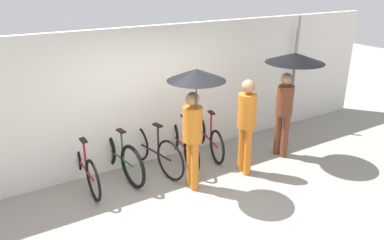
# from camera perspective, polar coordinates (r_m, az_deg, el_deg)

# --- Properties ---
(ground_plane) EXTENTS (30.00, 30.00, 0.00)m
(ground_plane) POSITION_cam_1_polar(r_m,az_deg,el_deg) (5.84, 1.57, -14.26)
(ground_plane) COLOR gray
(back_wall) EXTENTS (11.68, 0.12, 2.56)m
(back_wall) POSITION_cam_1_polar(r_m,az_deg,el_deg) (6.94, -7.77, 3.39)
(back_wall) COLOR silver
(back_wall) RESTS_ON ground
(parked_bicycle_0) EXTENTS (0.44, 1.77, 1.02)m
(parked_bicycle_0) POSITION_cam_1_polar(r_m,az_deg,el_deg) (6.66, -16.24, -6.64)
(parked_bicycle_0) COLOR black
(parked_bicycle_0) RESTS_ON ground
(parked_bicycle_1) EXTENTS (0.44, 1.78, 0.97)m
(parked_bicycle_1) POSITION_cam_1_polar(r_m,az_deg,el_deg) (6.80, -11.20, -5.29)
(parked_bicycle_1) COLOR black
(parked_bicycle_1) RESTS_ON ground
(parked_bicycle_2) EXTENTS (0.50, 1.76, 1.09)m
(parked_bicycle_2) POSITION_cam_1_polar(r_m,az_deg,el_deg) (6.92, -6.05, -4.50)
(parked_bicycle_2) COLOR black
(parked_bicycle_2) RESTS_ON ground
(parked_bicycle_3) EXTENTS (0.46, 1.75, 1.01)m
(parked_bicycle_3) POSITION_cam_1_polar(r_m,az_deg,el_deg) (7.22, -1.68, -3.43)
(parked_bicycle_3) COLOR black
(parked_bicycle_3) RESTS_ON ground
(parked_bicycle_4) EXTENTS (0.52, 1.63, 1.00)m
(parked_bicycle_4) POSITION_cam_1_polar(r_m,az_deg,el_deg) (7.54, 2.38, -2.46)
(parked_bicycle_4) COLOR black
(parked_bicycle_4) RESTS_ON ground
(pedestrian_leading) EXTENTS (0.90, 0.90, 2.09)m
(pedestrian_leading) POSITION_cam_1_polar(r_m,az_deg,el_deg) (5.77, 0.42, 3.06)
(pedestrian_leading) COLOR #C66B1E
(pedestrian_leading) RESTS_ON ground
(pedestrian_center) EXTENTS (0.32, 0.32, 1.75)m
(pedestrian_center) POSITION_cam_1_polar(r_m,az_deg,el_deg) (6.57, 8.31, 0.04)
(pedestrian_center) COLOR #C66B1E
(pedestrian_center) RESTS_ON ground
(pedestrian_trailing) EXTENTS (1.07, 1.07, 2.09)m
(pedestrian_trailing) POSITION_cam_1_polar(r_m,az_deg,el_deg) (7.15, 14.90, 6.63)
(pedestrian_trailing) COLOR brown
(pedestrian_trailing) RESTS_ON ground
(awning_pole) EXTENTS (0.07, 0.07, 2.58)m
(awning_pole) POSITION_cam_1_polar(r_m,az_deg,el_deg) (8.85, 15.27, 6.80)
(awning_pole) COLOR gray
(awning_pole) RESTS_ON ground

